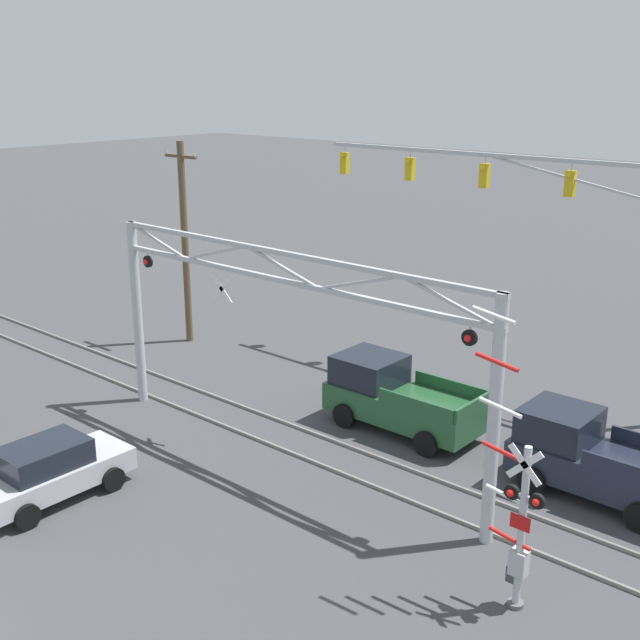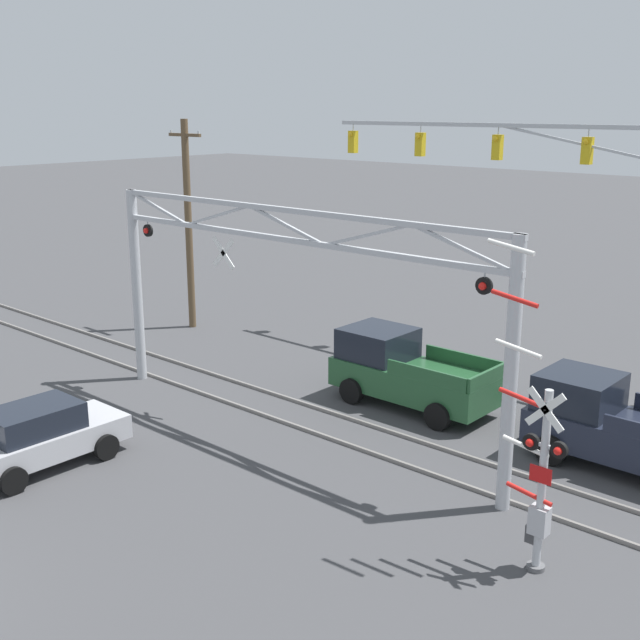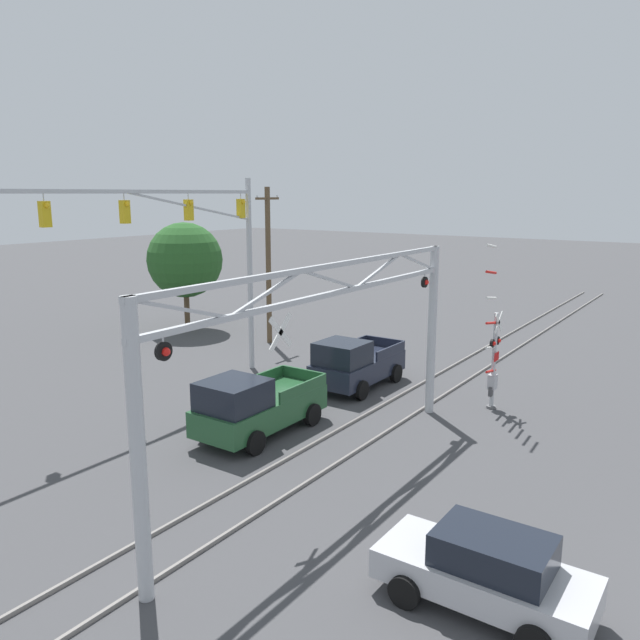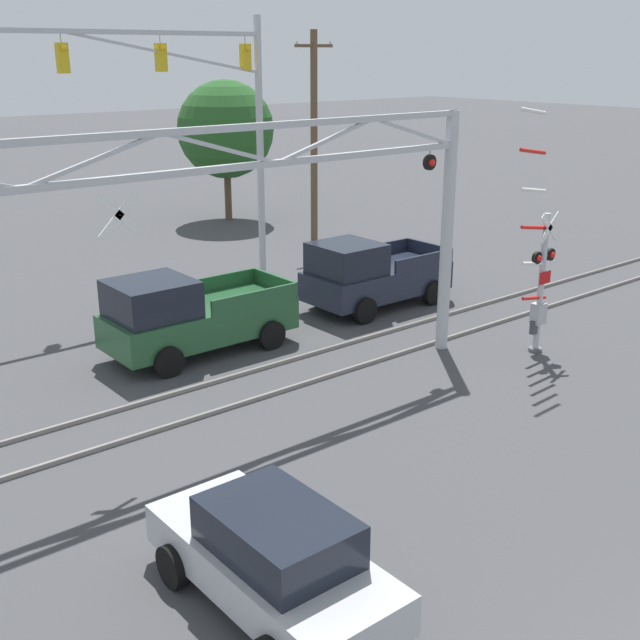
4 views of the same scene
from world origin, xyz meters
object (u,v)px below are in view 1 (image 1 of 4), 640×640
pickup_truck_lead (395,396)px  utility_pole_left (185,241)px  crossing_gantry (282,327)px  crossing_signal_mast (517,519)px  traffic_signal_span (564,218)px  sedan_waiting (49,470)px  pickup_truck_following (592,457)px

pickup_truck_lead → utility_pole_left: bearing=173.1°
pickup_truck_lead → utility_pole_left: (-11.54, 1.39, 3.20)m
crossing_gantry → crossing_signal_mast: size_ratio=2.15×
crossing_gantry → traffic_signal_span: size_ratio=1.01×
pickup_truck_lead → sedan_waiting: bearing=-114.0°
sedan_waiting → pickup_truck_following: bearing=41.9°
crossing_signal_mast → crossing_gantry: bearing=167.9°
pickup_truck_following → traffic_signal_span: bearing=124.3°
crossing_gantry → traffic_signal_span: traffic_signal_span is taller
traffic_signal_span → pickup_truck_following: 8.48m
crossing_gantry → sedan_waiting: 7.19m
traffic_signal_span → pickup_truck_following: (3.78, -5.54, -5.18)m
utility_pole_left → crossing_gantry: bearing=-26.8°
pickup_truck_following → pickup_truck_lead: bearing=180.0°
crossing_signal_mast → pickup_truck_following: bearing=97.0°
pickup_truck_lead → crossing_gantry: bearing=-107.6°
crossing_signal_mast → sedan_waiting: crossing_signal_mast is taller
pickup_truck_lead → pickup_truck_following: (6.34, -0.00, -0.00)m
crossing_gantry → pickup_truck_following: bearing=26.8°
crossing_signal_mast → pickup_truck_lead: size_ratio=1.27×
crossing_signal_mast → utility_pole_left: (-18.57, 6.99, 2.21)m
sedan_waiting → utility_pole_left: 13.57m
pickup_truck_lead → pickup_truck_following: bearing=-0.0°
crossing_gantry → pickup_truck_lead: crossing_gantry is taller
pickup_truck_lead → pickup_truck_following: same height
pickup_truck_following → sedan_waiting: size_ratio=1.11×
traffic_signal_span → crossing_gantry: bearing=-111.9°
pickup_truck_following → utility_pole_left: (-17.89, 1.40, 3.20)m
crossing_signal_mast → pickup_truck_lead: bearing=141.5°
pickup_truck_following → utility_pole_left: bearing=175.5°
sedan_waiting → pickup_truck_lead: bearing=66.0°
utility_pole_left → sedan_waiting: bearing=-56.2°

